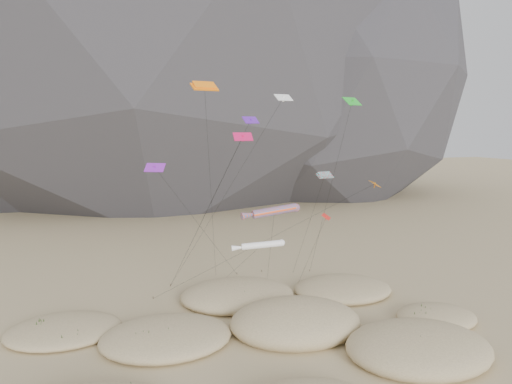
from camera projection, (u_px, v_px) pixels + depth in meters
ground at (294, 356)px, 47.31m from camera, size 500.00×500.00×0.00m
dunes at (264, 337)px, 49.76m from camera, size 49.82×37.69×4.13m
dune_grass at (273, 332)px, 50.82m from camera, size 41.79×29.70×1.49m
kite_stakes at (235, 281)px, 69.62m from camera, size 23.93×7.55×0.30m
rainbow_tube_kite at (273, 211)px, 56.20m from camera, size 7.77×13.33×12.91m
white_tube_kite at (259, 245)px, 55.09m from camera, size 5.91×15.22×9.17m
orange_parafoil at (205, 89)px, 52.58m from camera, size 6.57×16.99×26.36m
multi_parafoil at (324, 177)px, 57.04m from camera, size 3.75×15.97×16.51m
delta_kites at (283, 146)px, 57.69m from camera, size 27.92×20.52×25.51m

